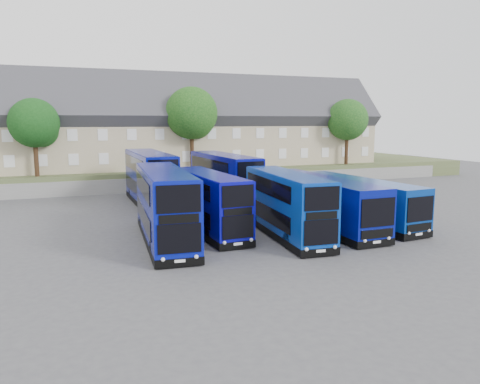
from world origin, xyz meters
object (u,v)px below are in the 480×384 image
dd_front_left (165,207)px  dd_front_mid (209,204)px  coach_east_a (321,203)px  tree_east (348,121)px  tree_west (36,125)px  tree_mid (193,115)px  tree_far (355,119)px

dd_front_left → dd_front_mid: dd_front_left is taller
coach_east_a → tree_east: 28.38m
tree_west → tree_mid: size_ratio=0.83×
coach_east_a → tree_far: bearing=51.3°
dd_front_mid → tree_west: tree_west is taller
dd_front_left → tree_east: tree_east is taller
dd_front_left → tree_far: (34.21, 29.24, 5.54)m
coach_east_a → dd_front_mid: bearing=171.1°
coach_east_a → tree_east: size_ratio=1.56×
tree_west → tree_east: tree_east is taller
coach_east_a → tree_east: bearing=52.0°
tree_west → tree_far: size_ratio=0.88×
dd_front_mid → tree_east: size_ratio=1.23×
coach_east_a → tree_east: tree_east is taller
tree_west → coach_east_a: bearing=-49.2°
dd_front_left → tree_mid: tree_mid is taller
dd_front_left → tree_mid: size_ratio=1.24×
dd_front_mid → tree_east: 32.90m
coach_east_a → tree_west: 29.53m
dd_front_mid → tree_far: tree_far is taller
tree_mid → tree_east: tree_mid is taller
dd_front_left → dd_front_mid: size_ratio=1.13×
dd_front_mid → tree_mid: tree_mid is taller
tree_mid → coach_east_a: bearing=-82.5°
coach_east_a → tree_mid: (-2.97, 22.48, 6.36)m
dd_front_left → tree_west: bearing=114.3°
dd_front_mid → tree_mid: size_ratio=1.10×
tree_west → dd_front_mid: bearing=-61.9°
tree_east → tree_far: 9.23m
dd_front_mid → coach_east_a: size_ratio=0.79×
dd_front_mid → tree_mid: bearing=75.0°
dd_front_left → coach_east_a: dd_front_left is taller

